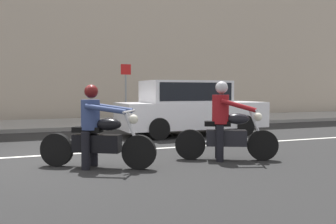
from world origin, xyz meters
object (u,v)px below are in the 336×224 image
Objects in this scene: motorcycle_with_rider_crimson at (226,128)px; parked_sedan_white at (189,107)px; motorcycle_with_rider_denim_blue at (96,134)px; street_sign_post at (126,86)px.

motorcycle_with_rider_crimson is 4.44m from parked_sedan_white.
street_sign_post reaches higher than motorcycle_with_rider_denim_blue.
motorcycle_with_rider_denim_blue is at bearing -133.26° from parked_sedan_white.
motorcycle_with_rider_denim_blue is 2.60m from motorcycle_with_rider_crimson.
parked_sedan_white is at bearing -82.36° from street_sign_post.
street_sign_post reaches higher than parked_sedan_white.
street_sign_post is (0.57, 9.19, 0.96)m from motorcycle_with_rider_crimson.
motorcycle_with_rider_crimson reaches higher than motorcycle_with_rider_denim_blue.
motorcycle_with_rider_denim_blue is at bearing -109.37° from street_sign_post.
parked_sedan_white is at bearing 73.92° from motorcycle_with_rider_crimson.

